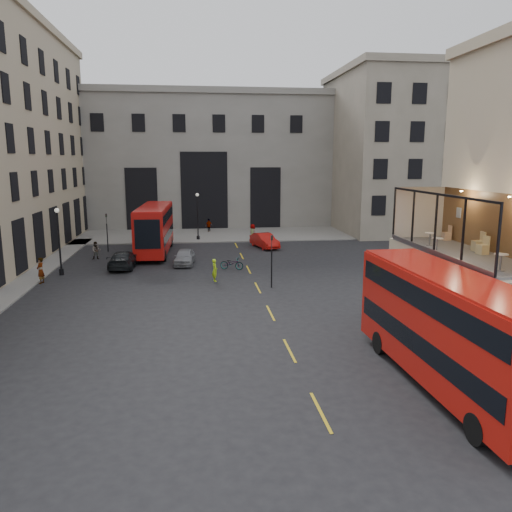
{
  "coord_description": "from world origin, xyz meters",
  "views": [
    {
      "loc": [
        -6.42,
        -22.33,
        9.07
      ],
      "look_at": [
        -2.55,
        8.6,
        3.0
      ],
      "focal_mm": 35.0,
      "sensor_mm": 36.0,
      "label": 1
    }
  ],
  "objects": [
    {
      "name": "pedestrian_b",
      "position": [
        -12.74,
        34.18,
        0.87
      ],
      "size": [
        1.27,
        1.24,
        1.74
      ],
      "primitive_type": "imported",
      "rotation": [
        0.0,
        0.0,
        0.74
      ],
      "color": "gray",
      "rests_on": "ground"
    },
    {
      "name": "traffic_light_far",
      "position": [
        -15.0,
        28.0,
        2.42
      ],
      "size": [
        0.16,
        0.2,
        3.8
      ],
      "color": "black",
      "rests_on": "ground"
    },
    {
      "name": "cafe_chair_b",
      "position": [
        7.46,
        0.32,
        4.9
      ],
      "size": [
        0.5,
        0.5,
        0.97
      ],
      "color": "tan",
      "rests_on": "cafe_floor"
    },
    {
      "name": "cafe_floor",
      "position": [
        6.5,
        0.0,
        4.55
      ],
      "size": [
        3.0,
        10.0,
        0.1
      ],
      "primitive_type": "cube",
      "color": "slate",
      "rests_on": "host_frontage"
    },
    {
      "name": "car_c",
      "position": [
        -12.4,
        20.06,
        0.72
      ],
      "size": [
        2.34,
        5.1,
        1.45
      ],
      "primitive_type": "imported",
      "rotation": [
        0.0,
        0.0,
        3.08
      ],
      "color": "black",
      "rests_on": "ground"
    },
    {
      "name": "traffic_light_near",
      "position": [
        -1.0,
        12.0,
        2.42
      ],
      "size": [
        0.16,
        0.2,
        3.8
      ],
      "color": "black",
      "rests_on": "ground"
    },
    {
      "name": "bicycle",
      "position": [
        -3.38,
        18.31,
        0.52
      ],
      "size": [
        2.08,
        1.3,
        1.03
      ],
      "primitive_type": "imported",
      "rotation": [
        0.0,
        0.0,
        1.23
      ],
      "color": "gray",
      "rests_on": "ground"
    },
    {
      "name": "pedestrian_a",
      "position": [
        -15.4,
        24.13,
        0.82
      ],
      "size": [
        0.85,
        0.69,
        1.64
      ],
      "primitive_type": "imported",
      "rotation": [
        0.0,
        0.0,
        0.09
      ],
      "color": "gray",
      "rests_on": "ground"
    },
    {
      "name": "car_a",
      "position": [
        -7.33,
        20.78,
        0.69
      ],
      "size": [
        2.0,
        4.17,
        1.37
      ],
      "primitive_type": "imported",
      "rotation": [
        0.0,
        0.0,
        -0.1
      ],
      "color": "gray",
      "rests_on": "ground"
    },
    {
      "name": "car_b",
      "position": [
        0.8,
        28.25,
        0.75
      ],
      "size": [
        2.76,
        4.79,
        1.49
      ],
      "primitive_type": "imported",
      "rotation": [
        0.0,
        0.0,
        0.28
      ],
      "color": "#AE0F0A",
      "rests_on": "ground"
    },
    {
      "name": "street_lamp_a",
      "position": [
        -17.0,
        18.0,
        2.39
      ],
      "size": [
        0.36,
        0.36,
        5.33
      ],
      "color": "black",
      "rests_on": "ground"
    },
    {
      "name": "bus_near",
      "position": [
        3.5,
        -4.55,
        2.61
      ],
      "size": [
        3.08,
        11.74,
        4.65
      ],
      "color": "#BA140C",
      "rests_on": "ground"
    },
    {
      "name": "host_frontage",
      "position": [
        6.5,
        0.0,
        2.25
      ],
      "size": [
        3.0,
        11.0,
        4.5
      ],
      "primitive_type": "cube",
      "color": "tan",
      "rests_on": "ground"
    },
    {
      "name": "building_right",
      "position": [
        20.0,
        39.97,
        10.39
      ],
      "size": [
        16.6,
        18.6,
        20.0
      ],
      "color": "gray",
      "rests_on": "ground"
    },
    {
      "name": "bus_far",
      "position": [
        -10.22,
        26.49,
        2.61
      ],
      "size": [
        3.05,
        11.72,
        4.65
      ],
      "color": "#AE100C",
      "rests_on": "ground"
    },
    {
      "name": "cafe_table_far",
      "position": [
        5.9,
        2.27,
        5.04
      ],
      "size": [
        0.53,
        0.53,
        0.66
      ],
      "color": "silver",
      "rests_on": "cafe_floor"
    },
    {
      "name": "pedestrian_c",
      "position": [
        -4.59,
        40.0,
        0.87
      ],
      "size": [
        1.06,
        0.96,
        1.73
      ],
      "primitive_type": "imported",
      "rotation": [
        0.0,
        0.0,
        3.8
      ],
      "color": "gray",
      "rests_on": "ground"
    },
    {
      "name": "cyclist",
      "position": [
        -4.96,
        14.36,
        0.86
      ],
      "size": [
        0.52,
        0.69,
        1.71
      ],
      "primitive_type": "imported",
      "rotation": [
        0.0,
        0.0,
        1.77
      ],
      "color": "#B4EC18",
      "rests_on": "ground"
    },
    {
      "name": "cafe_table_mid",
      "position": [
        5.42,
        0.54,
        5.04
      ],
      "size": [
        0.54,
        0.54,
        0.67
      ],
      "color": "beige",
      "rests_on": "cafe_floor"
    },
    {
      "name": "pavement_far",
      "position": [
        -6.0,
        38.0,
        0.06
      ],
      "size": [
        40.0,
        12.0,
        0.12
      ],
      "primitive_type": "cube",
      "color": "slate",
      "rests_on": "ground"
    },
    {
      "name": "gateway",
      "position": [
        -5.0,
        47.99,
        9.39
      ],
      "size": [
        35.0,
        10.6,
        18.0
      ],
      "color": "gray",
      "rests_on": "ground"
    },
    {
      "name": "cafe_chair_d",
      "position": [
        7.63,
        3.77,
        4.85
      ],
      "size": [
        0.41,
        0.41,
        0.83
      ],
      "color": "tan",
      "rests_on": "cafe_floor"
    },
    {
      "name": "cafe_table_near",
      "position": [
        5.96,
        -3.83,
        5.06
      ],
      "size": [
        0.55,
        0.55,
        0.69
      ],
      "color": "white",
      "rests_on": "cafe_floor"
    },
    {
      "name": "ground",
      "position": [
        0.0,
        0.0,
        0.0
      ],
      "size": [
        140.0,
        140.0,
        0.0
      ],
      "primitive_type": "plane",
      "color": "black",
      "rests_on": "ground"
    },
    {
      "name": "pedestrian_e",
      "position": [
        -17.77,
        15.3,
        0.98
      ],
      "size": [
        0.6,
        0.79,
        1.96
      ],
      "primitive_type": "imported",
      "rotation": [
        0.0,
        0.0,
        4.51
      ],
      "color": "gray",
      "rests_on": "ground"
    },
    {
      "name": "street_lamp_b",
      "position": [
        -6.0,
        34.0,
        2.39
      ],
      "size": [
        0.36,
        0.36,
        5.33
      ],
      "color": "black",
      "rests_on": "ground"
    },
    {
      "name": "pedestrian_d",
      "position": [
        0.06,
        32.57,
        0.96
      ],
      "size": [
        1.01,
        1.12,
        1.92
      ],
      "primitive_type": "imported",
      "rotation": [
        0.0,
        0.0,
        2.13
      ],
      "color": "gray",
      "rests_on": "ground"
    },
    {
      "name": "cafe_chair_c",
      "position": [
        7.23,
        -0.45,
        4.87
      ],
      "size": [
        0.51,
        0.51,
        0.89
      ],
      "color": "#DDC27F",
      "rests_on": "cafe_floor"
    }
  ]
}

